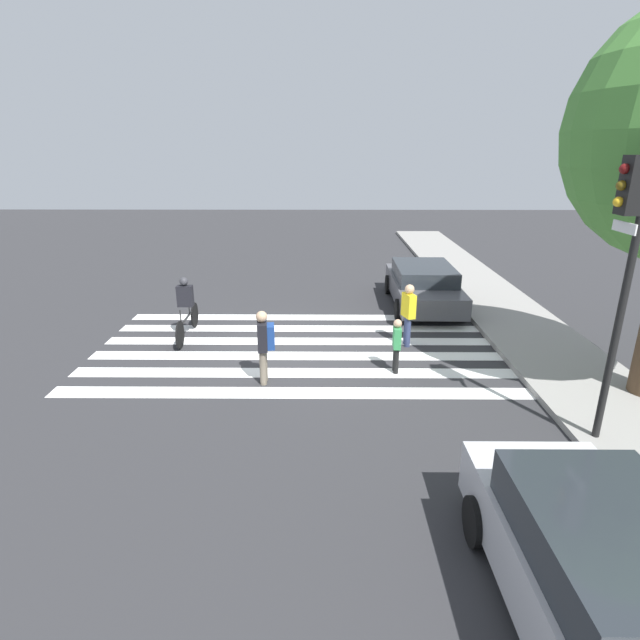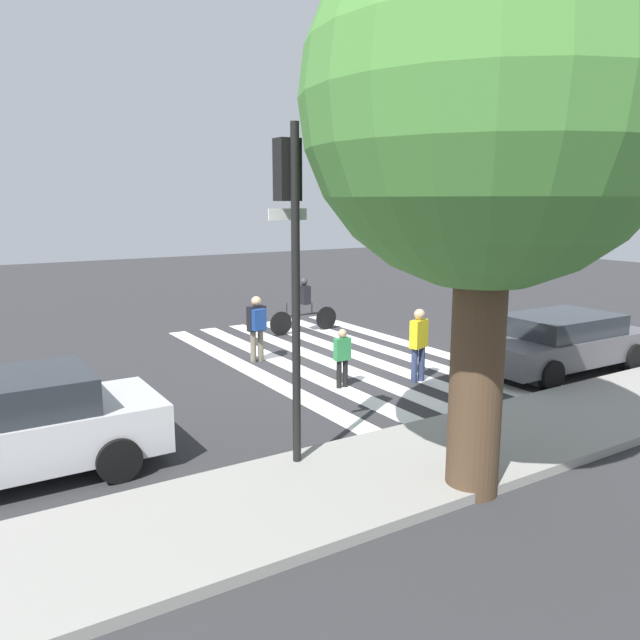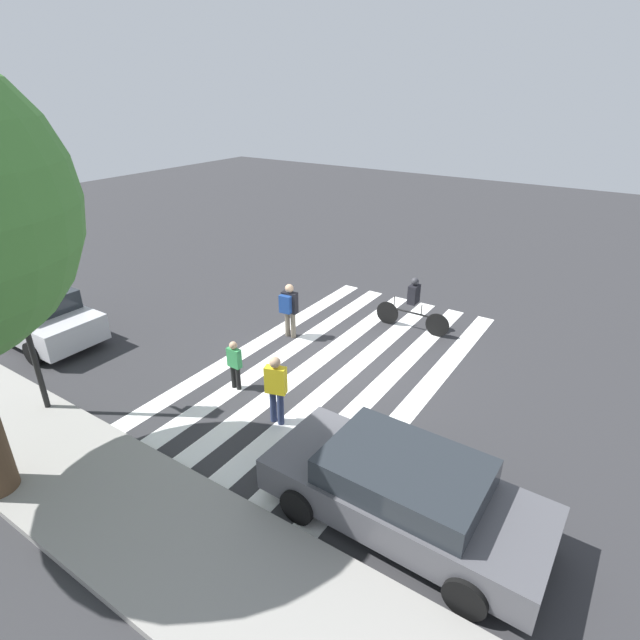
{
  "view_description": "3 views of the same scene",
  "coord_description": "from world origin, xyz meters",
  "views": [
    {
      "loc": [
        11.72,
        0.69,
        4.81
      ],
      "look_at": [
        0.53,
        0.6,
        0.95
      ],
      "focal_mm": 28.0,
      "sensor_mm": 36.0,
      "label": 1
    },
    {
      "loc": [
        8.53,
        12.8,
        3.88
      ],
      "look_at": [
        0.15,
        -0.55,
        0.86
      ],
      "focal_mm": 35.0,
      "sensor_mm": 36.0,
      "label": 2
    },
    {
      "loc": [
        -5.91,
        9.68,
        6.64
      ],
      "look_at": [
        0.53,
        -0.03,
        1.12
      ],
      "focal_mm": 28.0,
      "sensor_mm": 36.0,
      "label": 3
    }
  ],
  "objects": [
    {
      "name": "ground_plane",
      "position": [
        0.0,
        0.0,
        0.0
      ],
      "size": [
        60.0,
        60.0,
        0.0
      ],
      "primitive_type": "plane",
      "color": "#2D2D30"
    },
    {
      "name": "sidewalk_curb",
      "position": [
        0.0,
        6.25,
        0.07
      ],
      "size": [
        36.0,
        2.5,
        0.14
      ],
      "color": "gray",
      "rests_on": "ground_plane"
    },
    {
      "name": "crosswalk_stripes",
      "position": [
        0.0,
        0.0,
        0.0
      ],
      "size": [
        5.38,
        10.0,
        0.01
      ],
      "color": "white",
      "rests_on": "ground_plane"
    },
    {
      "name": "traffic_light",
      "position": [
        4.25,
        5.23,
        3.44
      ],
      "size": [
        0.6,
        0.5,
        4.92
      ],
      "color": "black",
      "rests_on": "ground_plane"
    },
    {
      "name": "street_tree",
      "position": [
        2.6,
        7.22,
        5.03
      ],
      "size": [
        4.65,
        4.65,
        7.41
      ],
      "color": "#4C3826",
      "rests_on": "ground_plane"
    },
    {
      "name": "pedestrian_child_with_backpack",
      "position": [
        -0.25,
        2.83,
        0.91
      ],
      "size": [
        0.49,
        0.32,
        1.61
      ],
      "rotation": [
        0.0,
        0.0,
        0.3
      ],
      "color": "navy",
      "rests_on": "ground_plane"
    },
    {
      "name": "pedestrian_adult_yellow_jacket",
      "position": [
        1.39,
        2.32,
        0.71
      ],
      "size": [
        0.36,
        0.19,
        1.26
      ],
      "rotation": [
        0.0,
        0.0,
        3.1
      ],
      "color": "black",
      "rests_on": "ground_plane"
    },
    {
      "name": "pedestrian_adult_blue_shirt",
      "position": [
        1.94,
        -0.56,
        0.95
      ],
      "size": [
        0.47,
        0.4,
        1.62
      ],
      "rotation": [
        0.0,
        0.0,
        3.26
      ],
      "color": "#6B6051",
      "rests_on": "ground_plane"
    },
    {
      "name": "cyclist_far_lane",
      "position": [
        -0.8,
        -2.94,
        0.87
      ],
      "size": [
        2.29,
        0.4,
        1.65
      ],
      "rotation": [
        0.0,
        0.0,
        0.01
      ],
      "color": "black",
      "rests_on": "ground_plane"
    },
    {
      "name": "car_parked_silver_sedan",
      "position": [
        -3.65,
        3.85,
        0.69
      ],
      "size": [
        4.63,
        2.12,
        1.32
      ],
      "rotation": [
        0.0,
        0.0,
        -0.02
      ],
      "color": "#4C4C51",
      "rests_on": "ground_plane"
    },
    {
      "name": "car_parked_dark_suv",
      "position": [
        7.89,
        3.5,
        0.76
      ],
      "size": [
        4.3,
        1.94,
        1.5
      ],
      "rotation": [
        0.0,
        0.0,
        -0.0
      ],
      "color": "#B7B7BC",
      "rests_on": "ground_plane"
    }
  ]
}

